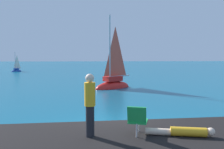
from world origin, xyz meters
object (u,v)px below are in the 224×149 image
object	(u,v)px
sailboat_near	(113,84)
person_sunbather	(183,132)
sailboat_far	(16,70)
person_standing	(90,103)
beach_chair	(137,119)

from	to	relation	value
sailboat_near	person_sunbather	bearing A→B (deg)	57.79
sailboat_near	sailboat_far	bearing A→B (deg)	-90.77
sailboat_far	person_standing	world-z (taller)	sailboat_far
sailboat_near	person_sunbather	distance (m)	14.17
sailboat_near	person_standing	xyz separation A→B (m)	(-1.48, -14.03, 1.21)
person_standing	beach_chair	size ratio (longest dim) A/B	2.03
person_sunbather	beach_chair	bearing A→B (deg)	5.70
person_standing	sailboat_far	bearing A→B (deg)	148.22
sailboat_far	person_sunbather	bearing A→B (deg)	63.35
person_sunbather	person_standing	distance (m)	2.51
person_sunbather	beach_chair	size ratio (longest dim) A/B	2.19
beach_chair	sailboat_near	bearing A→B (deg)	15.16
person_standing	beach_chair	xyz separation A→B (m)	(1.22, 0.01, -0.42)
sailboat_near	sailboat_far	distance (m)	23.97
person_standing	beach_chair	distance (m)	1.29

